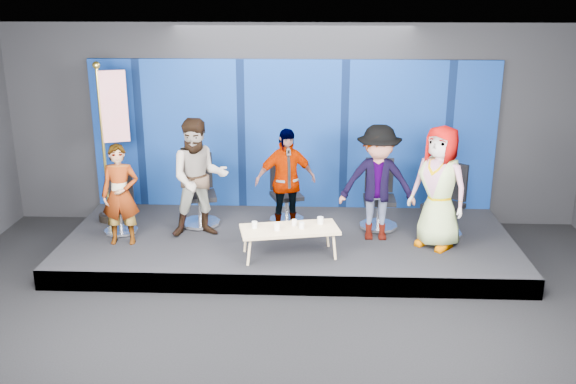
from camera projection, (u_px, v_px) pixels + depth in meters
The scene contains 21 objects.
ground at pixel (281, 333), 7.88m from camera, with size 10.00×10.00×0.00m, color black.
room_walls at pixel (280, 140), 7.14m from camera, with size 10.02×8.02×3.51m.
riser at pixel (289, 244), 10.21m from camera, with size 7.00×3.00×0.30m, color black.
backdrop at pixel (293, 135), 11.15m from camera, with size 7.00×0.08×2.60m, color #071C53.
chair_a at pixel (121, 213), 10.24m from camera, with size 0.59×0.59×0.96m.
panelist_a at pixel (120, 195), 9.64m from camera, with size 0.56×0.37×1.55m, color black.
chair_b at pixel (200, 202), 10.56m from camera, with size 0.79×0.79×1.16m.
panelist_b at pixel (199, 178), 9.91m from camera, with size 0.91×0.71×1.88m, color black.
chair_c at pixel (286, 201), 10.71m from camera, with size 0.75×0.75×1.04m.
panelist_c at pixel (285, 181), 10.08m from camera, with size 0.99×0.41×1.69m, color black.
chair_d at pixel (379, 206), 10.42m from camera, with size 0.64×0.64×1.11m.
panelist_d at pixel (378, 183), 9.79m from camera, with size 1.17×0.67×1.80m, color black.
chair_e at pixel (445, 212), 10.08m from camera, with size 0.91×0.91×1.15m.
panelist_e at pixel (439, 187), 9.48m from camera, with size 0.91×0.59×1.86m, color black.
coffee_table at pixel (289, 230), 9.28m from camera, with size 1.50×0.87×0.43m.
mug_a at pixel (255, 225), 9.26m from camera, with size 0.08×0.08×0.10m, color white.
mug_b at pixel (277, 227), 9.16m from camera, with size 0.09×0.09×0.10m, color white.
mug_c at pixel (294, 223), 9.35m from camera, with size 0.07×0.07×0.09m, color white.
mug_d at pixel (302, 225), 9.24m from camera, with size 0.08×0.08×0.09m, color white.
mug_e at pixel (320, 220), 9.41m from camera, with size 0.09×0.09×0.11m, color white.
flag_stand at pixel (111, 139), 10.43m from camera, with size 0.60×0.35×2.65m.
Camera 1 is at (0.38, -6.97, 4.05)m, focal length 40.00 mm.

